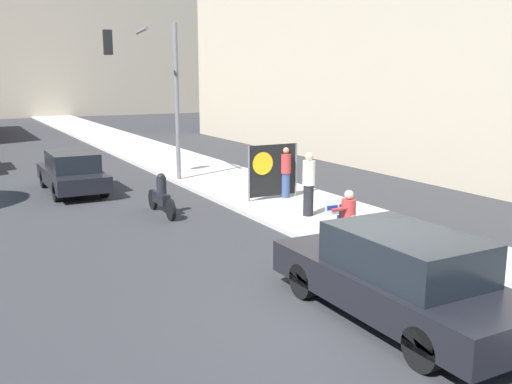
{
  "coord_description": "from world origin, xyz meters",
  "views": [
    {
      "loc": [
        -5.54,
        -6.81,
        3.91
      ],
      "look_at": [
        1.02,
        5.31,
        1.11
      ],
      "focal_mm": 40.0,
      "sensor_mm": 36.0,
      "label": 1
    }
  ],
  "objects": [
    {
      "name": "ground_plane",
      "position": [
        0.0,
        0.0,
        0.0
      ],
      "size": [
        160.0,
        160.0,
        0.0
      ],
      "primitive_type": "plane",
      "color": "#303033"
    },
    {
      "name": "sidewalk_curb",
      "position": [
        3.55,
        15.0,
        0.07
      ],
      "size": [
        3.69,
        90.0,
        0.14
      ],
      "primitive_type": "cube",
      "color": "#B7B2A8",
      "rests_on": "ground_plane"
    },
    {
      "name": "seated_protester",
      "position": [
        2.49,
        3.44,
        0.78
      ],
      "size": [
        0.92,
        0.77,
        1.2
      ],
      "rotation": [
        0.0,
        0.0,
        -0.33
      ],
      "color": "#474C56",
      "rests_on": "sidewalk_curb"
    },
    {
      "name": "jogger_on_sidewalk",
      "position": [
        3.03,
        5.98,
        1.04
      ],
      "size": [
        0.34,
        0.34,
        1.76
      ],
      "rotation": [
        0.0,
        0.0,
        2.46
      ],
      "color": "black",
      "rests_on": "sidewalk_curb"
    },
    {
      "name": "pedestrian_behind",
      "position": [
        3.74,
        8.35,
        0.95
      ],
      "size": [
        0.34,
        0.34,
        1.6
      ],
      "rotation": [
        0.0,
        0.0,
        0.76
      ],
      "color": "#334775",
      "rests_on": "sidewalk_curb"
    },
    {
      "name": "protest_banner",
      "position": [
        3.26,
        8.36,
        1.04
      ],
      "size": [
        1.75,
        0.06,
        1.71
      ],
      "color": "slate",
      "rests_on": "sidewalk_curb"
    },
    {
      "name": "traffic_light_pole",
      "position": [
        1.06,
        13.22,
        3.92
      ],
      "size": [
        2.58,
        2.35,
        5.65
      ],
      "color": "slate",
      "rests_on": "sidewalk_curb"
    },
    {
      "name": "parked_car_curbside",
      "position": [
        0.63,
        -0.24,
        0.75
      ],
      "size": [
        1.84,
        4.75,
        1.52
      ],
      "color": "black",
      "rests_on": "ground_plane"
    },
    {
      "name": "car_on_road_nearest",
      "position": [
        -1.92,
        13.1,
        0.7
      ],
      "size": [
        1.71,
        4.31,
        1.41
      ],
      "color": "black",
      "rests_on": "ground_plane"
    },
    {
      "name": "motorcycle_on_road",
      "position": [
        -0.32,
        8.55,
        0.53
      ],
      "size": [
        0.28,
        2.13,
        1.22
      ],
      "color": "black",
      "rests_on": "ground_plane"
    }
  ]
}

